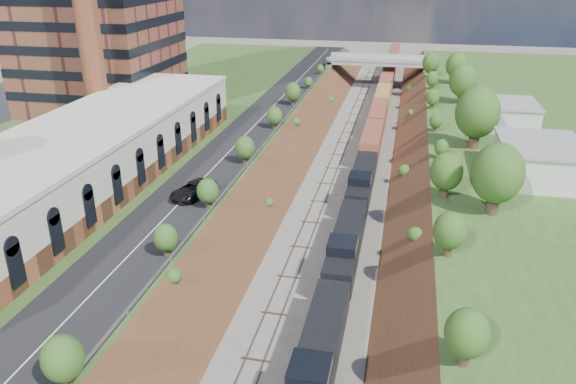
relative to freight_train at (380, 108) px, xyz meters
name	(u,v)px	position (x,y,z in m)	size (l,w,h in m)	color
platform_left	(136,146)	(-35.60, -31.88, 0.02)	(44.00, 180.00, 5.00)	#2E5623
embankment_left	(274,171)	(-13.60, -31.88, -2.48)	(7.07, 180.00, 7.07)	brown
embankment_right	(425,183)	(8.40, -31.88, -2.48)	(7.07, 180.00, 7.07)	brown
rail_left_track	(330,175)	(-5.20, -31.88, -2.39)	(1.58, 180.00, 0.18)	gray
rail_right_track	(366,178)	(0.00, -31.88, -2.39)	(1.58, 180.00, 0.18)	gray
road	(244,137)	(-18.10, -31.88, 2.57)	(8.00, 180.00, 0.10)	black
guardrail	(271,136)	(-14.00, -32.08, 3.07)	(0.10, 171.00, 0.70)	#99999E
commercial_building	(82,157)	(-30.60, -53.88, 6.03)	(14.30, 62.30, 7.00)	brown
overpass	(378,67)	(-2.60, 30.12, 2.44)	(24.50, 8.30, 7.40)	gray
white_building_near	(539,161)	(20.90, -39.88, 4.52)	(9.00, 12.00, 4.00)	silver
white_building_far	(508,115)	(20.40, -17.88, 4.32)	(8.00, 10.00, 3.60)	silver
tree_right_large	(497,174)	(14.40, -51.88, 6.91)	(5.25, 5.25, 7.61)	#473323
tree_left_crest	(147,262)	(-14.40, -71.88, 4.56)	(2.45, 2.45, 3.55)	#473323
freight_train	(380,108)	(0.00, 0.00, 0.00)	(2.82, 159.23, 4.55)	black
suv	(193,190)	(-17.27, -54.44, 3.44)	(2.71, 5.88, 1.63)	black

